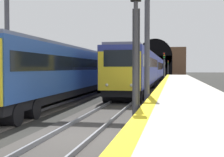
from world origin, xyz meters
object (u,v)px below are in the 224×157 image
railway_signal_near (136,44)px  railway_signal_mid (164,64)px  train_main_approaching (152,68)px  overhead_signal_gantry (74,6)px  railway_signal_far (168,66)px  train_adjacent_platform (99,70)px

railway_signal_near → railway_signal_mid: railway_signal_near is taller
train_main_approaching → railway_signal_mid: bearing=116.5°
railway_signal_near → overhead_signal_gantry: size_ratio=0.66×
railway_signal_mid → railway_signal_far: railway_signal_mid is taller
railway_signal_far → overhead_signal_gantry: size_ratio=0.54×
train_main_approaching → overhead_signal_gantry: overhead_signal_gantry is taller
railway_signal_mid → railway_signal_far: bearing=-180.0°
railway_signal_mid → overhead_signal_gantry: 33.49m
railway_signal_far → railway_signal_near: bearing=0.0°
railway_signal_near → train_adjacent_platform: bearing=-162.7°
overhead_signal_gantry → railway_signal_near: bearing=-141.6°
railway_signal_near → railway_signal_far: railway_signal_near is taller
train_main_approaching → railway_signal_mid: (0.95, -1.91, 0.65)m
overhead_signal_gantry → train_adjacent_platform: bearing=8.3°
railway_signal_mid → overhead_signal_gantry: size_ratio=0.58×
train_main_approaching → railway_signal_mid: size_ratio=12.29×
train_main_approaching → railway_signal_near: (-37.27, -1.91, 0.95)m
train_main_approaching → railway_signal_far: 42.33m
train_adjacent_platform → railway_signal_mid: 19.43m
train_adjacent_platform → overhead_signal_gantry: overhead_signal_gantry is taller
train_adjacent_platform → railway_signal_far: railway_signal_far is taller
train_main_approaching → railway_signal_near: railway_signal_near is taller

